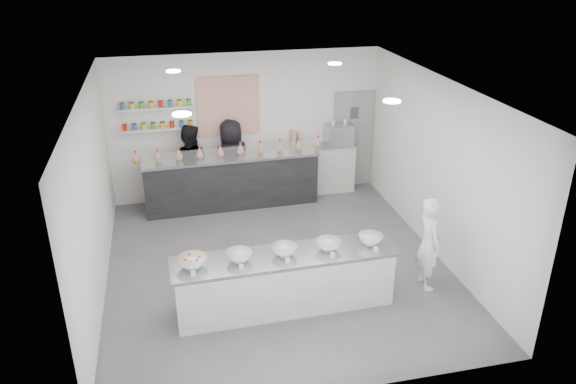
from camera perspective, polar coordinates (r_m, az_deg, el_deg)
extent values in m
plane|color=#515156|center=(9.47, -1.13, -7.41)|extent=(6.00, 6.00, 0.00)
plane|color=white|center=(8.30, -1.30, 10.53)|extent=(6.00, 6.00, 0.00)
plane|color=white|center=(11.55, -4.26, 6.68)|extent=(5.50, 0.00, 5.50)
plane|color=white|center=(8.70, -19.23, -0.67)|extent=(0.00, 6.00, 6.00)
plane|color=white|center=(9.67, 14.98, 2.36)|extent=(0.00, 6.00, 6.00)
cube|color=gray|center=(12.20, 6.60, 5.31)|extent=(0.88, 0.04, 2.10)
cube|color=#D15A33|center=(11.36, -6.07, 8.67)|extent=(1.25, 0.03, 1.20)
cube|color=silver|center=(11.31, -13.03, 6.27)|extent=(1.45, 0.22, 0.04)
cube|color=silver|center=(11.20, -13.23, 8.31)|extent=(1.45, 0.22, 0.04)
cylinder|color=white|center=(7.18, -10.74, 7.78)|extent=(0.24, 0.24, 0.02)
cylinder|color=white|center=(7.79, 10.51, 9.07)|extent=(0.24, 0.24, 0.02)
cylinder|color=white|center=(9.71, -11.57, 11.94)|extent=(0.24, 0.24, 0.02)
cylinder|color=white|center=(10.17, 4.77, 12.87)|extent=(0.24, 0.24, 0.02)
cube|color=#BBBBB5|center=(8.24, -0.34, -9.05)|extent=(3.24, 0.81, 0.88)
cube|color=black|center=(11.34, -5.73, 1.11)|extent=(3.50, 0.73, 1.08)
cube|color=white|center=(10.81, -5.62, 3.85)|extent=(3.44, 0.11, 0.29)
cube|color=#BBBBB5|center=(11.99, 3.39, 2.41)|extent=(1.41, 0.45, 1.04)
cube|color=#93969E|center=(11.85, 5.19, 5.85)|extent=(0.56, 0.38, 0.43)
imported|color=white|center=(8.83, 14.13, -5.07)|extent=(0.39, 0.56, 1.50)
imported|color=black|center=(11.40, -9.91, 2.66)|extent=(1.00, 0.90, 1.70)
imported|color=black|center=(11.45, -5.71, 3.12)|extent=(0.98, 0.78, 1.74)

